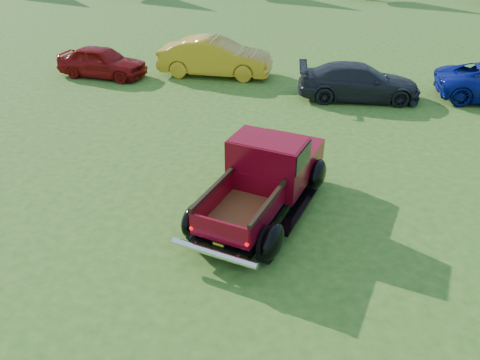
{
  "coord_description": "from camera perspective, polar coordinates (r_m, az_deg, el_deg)",
  "views": [
    {
      "loc": [
        1.48,
        -8.36,
        5.88
      ],
      "look_at": [
        0.33,
        0.2,
        0.88
      ],
      "focal_mm": 35.0,
      "sensor_mm": 36.0,
      "label": 1
    }
  ],
  "objects": [
    {
      "name": "show_car_grey",
      "position": [
        17.38,
        14.27,
        11.52
      ],
      "size": [
        4.32,
        1.88,
        1.24
      ],
      "primitive_type": "imported",
      "rotation": [
        0.0,
        0.0,
        1.61
      ],
      "color": "black",
      "rests_on": "ground"
    },
    {
      "name": "ground",
      "position": [
        10.32,
        -1.94,
        -4.68
      ],
      "size": [
        120.0,
        120.0,
        0.0
      ],
      "primitive_type": "plane",
      "color": "#325D1A",
      "rests_on": "ground"
    },
    {
      "name": "show_car_yellow",
      "position": [
        19.49,
        -3.04,
        14.73
      ],
      "size": [
        4.58,
        1.82,
        1.48
      ],
      "primitive_type": "imported",
      "rotation": [
        0.0,
        0.0,
        1.52
      ],
      "color": "gold",
      "rests_on": "ground"
    },
    {
      "name": "pickup_truck",
      "position": [
        10.38,
        3.36,
        0.63
      ],
      "size": [
        3.16,
        4.77,
        1.66
      ],
      "rotation": [
        0.0,
        0.0,
        -0.31
      ],
      "color": "black",
      "rests_on": "ground"
    },
    {
      "name": "show_car_red",
      "position": [
        20.11,
        -16.48,
        13.68
      ],
      "size": [
        3.78,
        2.02,
        1.22
      ],
      "primitive_type": "imported",
      "rotation": [
        0.0,
        0.0,
        1.41
      ],
      "color": "maroon",
      "rests_on": "ground"
    }
  ]
}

